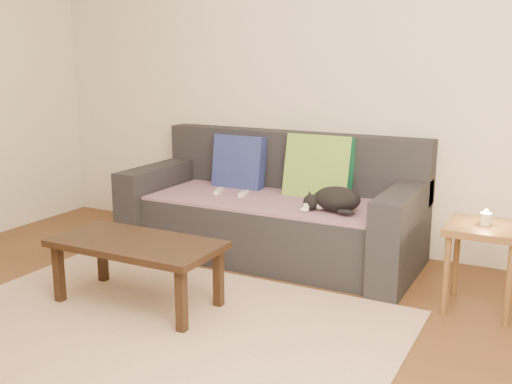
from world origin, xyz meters
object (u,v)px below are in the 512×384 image
cat (335,200)px  side_table (484,240)px  wii_remote_b (243,194)px  coffee_table (137,249)px  wii_remote_a (218,191)px  sofa (274,214)px

cat → side_table: cat is taller
wii_remote_b → coffee_table: (-0.10, -1.09, -0.11)m
wii_remote_a → coffee_table: bearing=168.0°
cat → side_table: 0.95m
sofa → wii_remote_a: bearing=-164.5°
wii_remote_b → coffee_table: size_ratio=0.15×
coffee_table → side_table: bearing=25.4°
wii_remote_b → side_table: size_ratio=0.30×
coffee_table → wii_remote_b: bearing=84.6°
sofa → cat: sofa is taller
sofa → cat: (0.54, -0.21, 0.21)m
sofa → side_table: sofa is taller
cat → wii_remote_a: cat is taller
cat → coffee_table: (-0.84, -0.98, -0.17)m
cat → wii_remote_a: 0.95m
wii_remote_a → wii_remote_b: bearing=-105.2°
cat → wii_remote_b: cat is taller
coffee_table → sofa: bearing=76.0°
cat → coffee_table: 1.30m
cat → sofa: bearing=172.8°
sofa → wii_remote_a: sofa is taller
coffee_table → cat: bearing=49.5°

